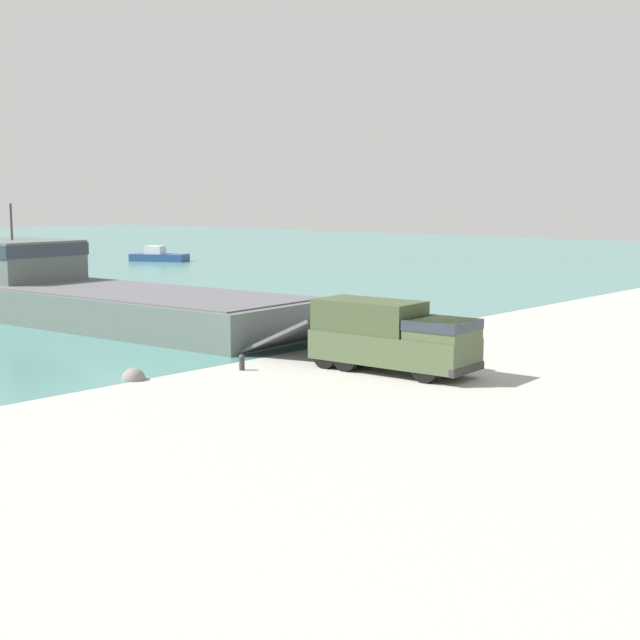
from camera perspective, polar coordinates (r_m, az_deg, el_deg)
ground_plane at (r=40.41m, az=4.98°, el=-2.87°), size 240.00×240.00×0.00m
landing_craft at (r=56.88m, az=-14.85°, el=1.70°), size 10.96×32.76×7.12m
military_truck at (r=38.49m, az=4.61°, el=-1.03°), size 3.15×7.56×3.05m
soldier_on_ramp at (r=42.07m, az=5.27°, el=-1.02°), size 0.29×0.47×1.78m
moored_boat_a at (r=107.69m, az=-10.29°, el=4.05°), size 5.50×7.14×1.82m
mooring_bollard at (r=39.10m, az=-5.02°, el=-2.67°), size 0.28×0.28×0.70m
shoreline_rock_a at (r=50.77m, az=5.90°, el=-0.69°), size 0.63×0.63×0.63m
shoreline_rock_b at (r=48.29m, az=4.51°, el=-1.11°), size 1.23×1.23×1.23m
shoreline_rock_c at (r=37.77m, az=-11.85°, el=-3.77°), size 1.00×1.00×1.00m
shoreline_rock_d at (r=48.01m, az=3.82°, el=-1.15°), size 1.26×1.26×1.26m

